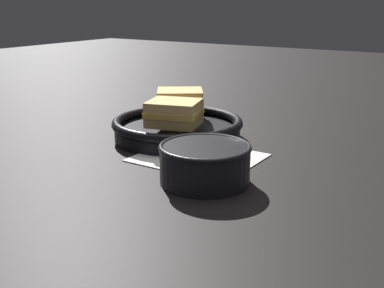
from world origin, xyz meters
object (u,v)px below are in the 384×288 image
at_px(spoon, 203,160).
at_px(sandwich_near_right, 180,101).
at_px(skillet, 177,128).
at_px(sandwich_near_left, 174,113).
at_px(soup_bowl, 205,161).

height_order(spoon, sandwich_near_right, sandwich_near_right).
bearing_deg(spoon, skillet, 171.38).
relative_size(spoon, sandwich_near_right, 1.16).
bearing_deg(sandwich_near_left, sandwich_near_right, 118.29).
xyz_separation_m(soup_bowl, spoon, (-0.04, 0.07, -0.03)).
height_order(sandwich_near_left, sandwich_near_right, same).
height_order(spoon, skillet, skillet).
bearing_deg(skillet, spoon, -40.87).
distance_m(spoon, sandwich_near_right, 0.23).
bearing_deg(spoon, sandwich_near_right, 166.21).
distance_m(soup_bowl, spoon, 0.08).
height_order(soup_bowl, spoon, soup_bowl).
bearing_deg(sandwich_near_left, soup_bowl, -41.73).
xyz_separation_m(spoon, sandwich_near_right, (-0.15, 0.16, 0.06)).
bearing_deg(skillet, soup_bowl, -46.18).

